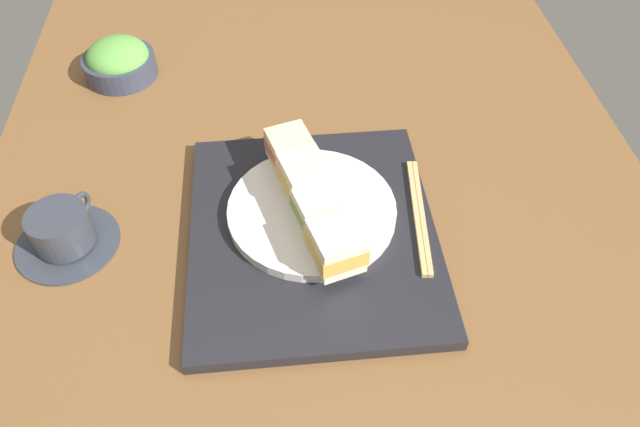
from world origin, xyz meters
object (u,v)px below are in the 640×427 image
at_px(salad_bowl, 119,61).
at_px(chopsticks_pair, 419,215).
at_px(sandwich_nearmost, 336,245).
at_px(sandwich_farmost, 291,150).
at_px(sandwich_inner_far, 304,176).
at_px(sandwich_plate, 312,211).
at_px(sandwich_inner_near, 319,211).
at_px(coffee_cup, 63,232).

height_order(salad_bowl, chopsticks_pair, salad_bowl).
distance_m(sandwich_nearmost, sandwich_farmost, 0.19).
bearing_deg(salad_bowl, sandwich_farmost, -135.48).
bearing_deg(sandwich_inner_far, sandwich_nearmost, -166.24).
bearing_deg(sandwich_nearmost, sandwich_plate, 13.76).
height_order(sandwich_inner_near, coffee_cup, sandwich_inner_near).
height_order(sandwich_nearmost, chopsticks_pair, sandwich_nearmost).
bearing_deg(sandwich_inner_near, sandwich_plate, 13.76).
bearing_deg(sandwich_farmost, sandwich_inner_far, -166.24).
height_order(sandwich_nearmost, salad_bowl, sandwich_nearmost).
relative_size(salad_bowl, coffee_cup, 0.90).
relative_size(chopsticks_pair, coffee_cup, 1.49).
xyz_separation_m(sandwich_inner_far, salad_bowl, (0.35, 0.30, -0.03)).
bearing_deg(sandwich_inner_far, chopsticks_pair, -107.70).
bearing_deg(chopsticks_pair, coffee_cup, 88.47).
height_order(sandwich_plate, salad_bowl, salad_bowl).
bearing_deg(sandwich_inner_far, salad_bowl, 40.55).
bearing_deg(coffee_cup, salad_bowl, -3.92).
distance_m(sandwich_inner_far, coffee_cup, 0.33).
distance_m(chopsticks_pair, coffee_cup, 0.48).
distance_m(sandwich_inner_near, salad_bowl, 0.52).
height_order(sandwich_plate, chopsticks_pair, sandwich_plate).
height_order(sandwich_plate, sandwich_inner_near, sandwich_inner_near).
distance_m(sandwich_farmost, chopsticks_pair, 0.20).
relative_size(sandwich_plate, salad_bowl, 1.85).
bearing_deg(sandwich_farmost, salad_bowl, 44.52).
bearing_deg(salad_bowl, coffee_cup, 176.08).
bearing_deg(salad_bowl, sandwich_inner_far, -139.45).
xyz_separation_m(sandwich_plate, sandwich_nearmost, (-0.09, -0.02, 0.03)).
xyz_separation_m(salad_bowl, coffee_cup, (-0.39, 0.03, -0.00)).
xyz_separation_m(sandwich_plate, chopsticks_pair, (-0.02, -0.15, -0.00)).
height_order(sandwich_inner_near, sandwich_farmost, sandwich_inner_near).
distance_m(salad_bowl, chopsticks_pair, 0.61).
distance_m(sandwich_plate, sandwich_farmost, 0.10).
relative_size(sandwich_nearmost, sandwich_inner_far, 0.99).
bearing_deg(sandwich_inner_far, sandwich_farmost, 13.76).
bearing_deg(chopsticks_pair, salad_bowl, 48.63).
height_order(sandwich_inner_near, salad_bowl, sandwich_inner_near).
relative_size(sandwich_nearmost, chopsticks_pair, 0.39).
bearing_deg(sandwich_inner_near, coffee_cup, 85.91).
height_order(sandwich_inner_far, chopsticks_pair, sandwich_inner_far).
distance_m(salad_bowl, coffee_cup, 0.39).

